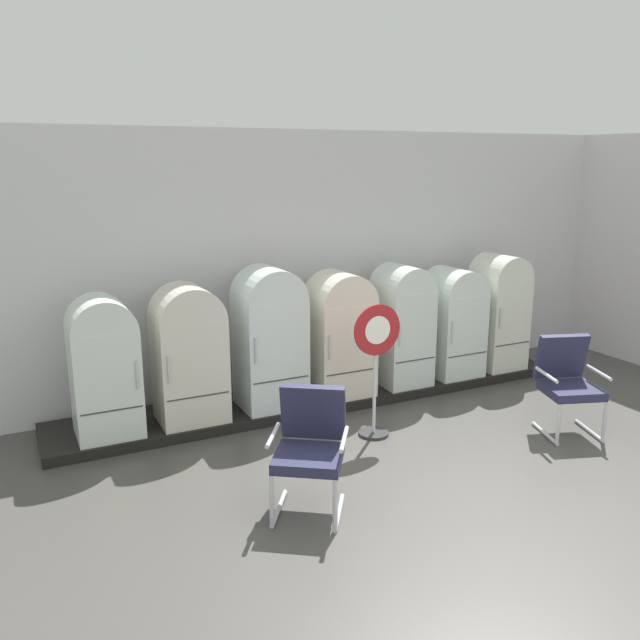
{
  "coord_description": "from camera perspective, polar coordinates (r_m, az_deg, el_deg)",
  "views": [
    {
      "loc": [
        -3.31,
        -3.61,
        2.83
      ],
      "look_at": [
        -0.18,
        2.75,
        1.08
      ],
      "focal_mm": 36.72,
      "sensor_mm": 36.0,
      "label": 1
    }
  ],
  "objects": [
    {
      "name": "display_plinth",
      "position": [
        7.91,
        0.28,
        -6.62
      ],
      "size": [
        6.34,
        0.95,
        0.11
      ],
      "primitive_type": "cube",
      "color": "black",
      "rests_on": "ground"
    },
    {
      "name": "refrigerator_6",
      "position": [
        8.94,
        15.26,
        1.02
      ],
      "size": [
        0.6,
        0.65,
        1.51
      ],
      "color": "silver",
      "rests_on": "display_plinth"
    },
    {
      "name": "refrigerator_1",
      "position": [
        6.98,
        -11.36,
        -2.6
      ],
      "size": [
        0.7,
        0.62,
        1.46
      ],
      "color": "silver",
      "rests_on": "display_plinth"
    },
    {
      "name": "refrigerator_0",
      "position": [
        6.84,
        -18.31,
        -3.57
      ],
      "size": [
        0.64,
        0.63,
        1.42
      ],
      "color": "silver",
      "rests_on": "display_plinth"
    },
    {
      "name": "refrigerator_4",
      "position": [
        8.05,
        7.12,
        -0.11
      ],
      "size": [
        0.6,
        0.66,
        1.48
      ],
      "color": "silver",
      "rests_on": "display_plinth"
    },
    {
      "name": "armchair_left",
      "position": [
        5.42,
        -0.87,
        -10.61
      ],
      "size": [
        0.8,
        0.83,
        1.03
      ],
      "color": "silver",
      "rests_on": "ground"
    },
    {
      "name": "armchair_right",
      "position": [
        7.37,
        20.75,
        -4.82
      ],
      "size": [
        0.73,
        0.77,
        1.03
      ],
      "color": "silver",
      "rests_on": "ground"
    },
    {
      "name": "refrigerator_5",
      "position": [
        8.52,
        11.48,
        0.1
      ],
      "size": [
        0.63,
        0.68,
        1.38
      ],
      "color": "silver",
      "rests_on": "display_plinth"
    },
    {
      "name": "refrigerator_3",
      "position": [
        7.61,
        1.73,
        -0.96
      ],
      "size": [
        0.7,
        0.63,
        1.46
      ],
      "color": "silver",
      "rests_on": "display_plinth"
    },
    {
      "name": "back_wall",
      "position": [
        8.08,
        -1.72,
        5.11
      ],
      "size": [
        11.76,
        0.12,
        3.16
      ],
      "color": "silver",
      "rests_on": "ground"
    },
    {
      "name": "refrigerator_2",
      "position": [
        7.25,
        -4.41,
        -1.19
      ],
      "size": [
        0.7,
        0.66,
        1.58
      ],
      "color": "silver",
      "rests_on": "display_plinth"
    },
    {
      "name": "ground",
      "position": [
        5.66,
        14.7,
        -16.84
      ],
      "size": [
        12.0,
        10.0,
        0.05
      ],
      "primitive_type": "cube",
      "color": "#464440"
    },
    {
      "name": "sign_stand",
      "position": [
        6.74,
        4.88,
        -4.21
      ],
      "size": [
        0.53,
        0.32,
        1.41
      ],
      "color": "#2D2D30",
      "rests_on": "ground"
    }
  ]
}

